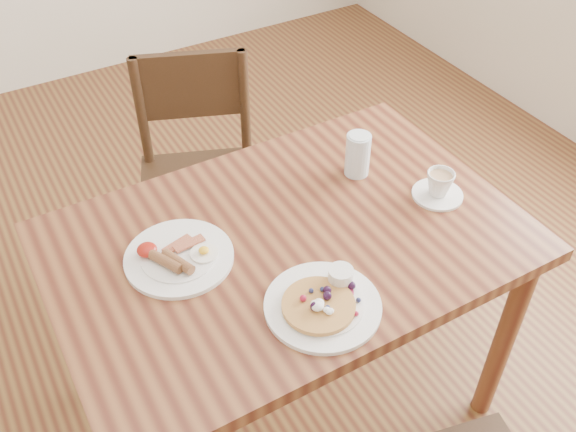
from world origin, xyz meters
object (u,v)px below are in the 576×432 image
object	(u,v)px
pancake_plate	(324,302)
water_glass	(358,155)
teacup_saucer	(439,186)
chair_far	(200,171)
breakfast_plate	(177,257)
dining_table	(288,263)

from	to	relation	value
pancake_plate	water_glass	distance (m)	0.51
teacup_saucer	water_glass	distance (m)	0.24
chair_far	breakfast_plate	world-z (taller)	chair_far
dining_table	water_glass	distance (m)	0.37
dining_table	pancake_plate	world-z (taller)	pancake_plate
breakfast_plate	dining_table	bearing A→B (deg)	-12.75
water_glass	dining_table	bearing A→B (deg)	-156.30
teacup_saucer	dining_table	bearing A→B (deg)	171.69
chair_far	water_glass	bearing A→B (deg)	137.68
chair_far	water_glass	size ratio (longest dim) A/B	6.91
breakfast_plate	water_glass	xyz separation A→B (m)	(0.58, 0.07, 0.05)
water_glass	chair_far	bearing A→B (deg)	116.31
pancake_plate	breakfast_plate	bearing A→B (deg)	127.19
pancake_plate	breakfast_plate	distance (m)	0.38
teacup_saucer	water_glass	size ratio (longest dim) A/B	1.10
pancake_plate	breakfast_plate	world-z (taller)	pancake_plate
breakfast_plate	water_glass	bearing A→B (deg)	6.89
teacup_saucer	water_glass	xyz separation A→B (m)	(-0.13, 0.20, 0.03)
pancake_plate	teacup_saucer	xyz separation A→B (m)	(0.48, 0.18, 0.02)
water_glass	pancake_plate	bearing A→B (deg)	-132.87
dining_table	chair_far	size ratio (longest dim) A/B	1.36
pancake_plate	breakfast_plate	size ratio (longest dim) A/B	1.00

